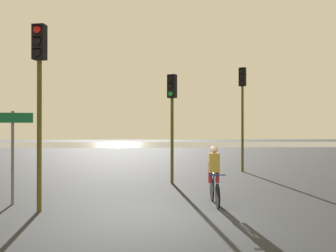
# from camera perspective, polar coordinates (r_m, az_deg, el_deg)

# --- Properties ---
(ground_plane) EXTENTS (120.00, 120.00, 0.00)m
(ground_plane) POSITION_cam_1_polar(r_m,az_deg,el_deg) (9.14, -1.62, -13.75)
(ground_plane) COLOR black
(water_strip) EXTENTS (80.00, 16.00, 0.01)m
(water_strip) POSITION_cam_1_polar(r_m,az_deg,el_deg) (48.58, -2.62, -2.81)
(water_strip) COLOR slate
(water_strip) RESTS_ON ground
(traffic_light_center) EXTENTS (0.40, 0.42, 4.18)m
(traffic_light_center) POSITION_cam_1_polar(r_m,az_deg,el_deg) (14.37, 0.62, 2.85)
(traffic_light_center) COLOR #4C4719
(traffic_light_center) RESTS_ON ground
(traffic_light_far_right) EXTENTS (0.40, 0.42, 5.07)m
(traffic_light_far_right) POSITION_cam_1_polar(r_m,az_deg,el_deg) (18.63, 11.27, 3.89)
(traffic_light_far_right) COLOR #4C4719
(traffic_light_far_right) RESTS_ON ground
(traffic_light_near_left) EXTENTS (0.36, 0.38, 4.77)m
(traffic_light_near_left) POSITION_cam_1_polar(r_m,az_deg,el_deg) (10.13, -19.02, 6.34)
(traffic_light_near_left) COLOR #4C4719
(traffic_light_near_left) RESTS_ON ground
(direction_sign_post) EXTENTS (1.09, 0.20, 2.60)m
(direction_sign_post) POSITION_cam_1_polar(r_m,az_deg,el_deg) (11.25, -22.62, -2.47)
(direction_sign_post) COLOR slate
(direction_sign_post) RESTS_ON ground
(cyclist) EXTENTS (0.46, 1.71, 1.62)m
(cyclist) POSITION_cam_1_polar(r_m,az_deg,el_deg) (10.60, 7.06, -7.38)
(cyclist) COLOR black
(cyclist) RESTS_ON ground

